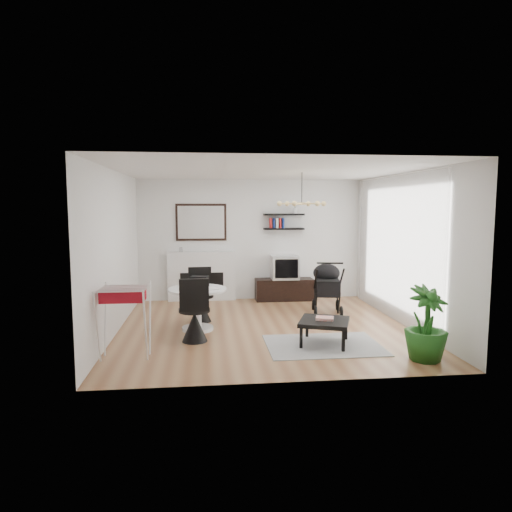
{
  "coord_description": "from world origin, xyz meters",
  "views": [
    {
      "loc": [
        -1.0,
        -7.71,
        2.11
      ],
      "look_at": [
        -0.11,
        0.4,
        1.21
      ],
      "focal_mm": 32.0,
      "sensor_mm": 36.0,
      "label": 1
    }
  ],
  "objects": [
    {
      "name": "pendant_lamp",
      "position": [
        0.7,
        0.3,
        2.15
      ],
      "size": [
        0.9,
        0.9,
        0.1
      ],
      "primitive_type": null,
      "color": "#E3C377",
      "rests_on": "ceiling"
    },
    {
      "name": "chair_near",
      "position": [
        -1.19,
        -0.71,
        0.32
      ],
      "size": [
        0.49,
        0.49,
        1.02
      ],
      "rotation": [
        0.0,
        0.0,
        3.17
      ],
      "color": "black",
      "rests_on": "floor"
    },
    {
      "name": "sheer_curtain",
      "position": [
        2.4,
        0.2,
        1.35
      ],
      "size": [
        0.04,
        3.6,
        2.6
      ],
      "primitive_type": "cube",
      "color": "white",
      "rests_on": "wall_right"
    },
    {
      "name": "laptop",
      "position": [
        -1.27,
        -0.05,
        0.73
      ],
      "size": [
        0.36,
        0.34,
        0.02
      ],
      "primitive_type": "imported",
      "rotation": [
        0.0,
        0.0,
        0.62
      ],
      "color": "black",
      "rests_on": "dining_table"
    },
    {
      "name": "magazines",
      "position": [
        0.79,
        -1.05,
        0.4
      ],
      "size": [
        0.31,
        0.28,
        0.04
      ],
      "primitive_type": "cube",
      "rotation": [
        0.0,
        0.0,
        -0.3
      ],
      "color": "#CF4833",
      "rests_on": "coffee_table"
    },
    {
      "name": "crt_tv",
      "position": [
        0.74,
        2.26,
        0.75
      ],
      "size": [
        0.6,
        0.52,
        0.52
      ],
      "color": "silver",
      "rests_on": "tv_console"
    },
    {
      "name": "wall_right",
      "position": [
        2.5,
        0.0,
        1.35
      ],
      "size": [
        0.0,
        5.0,
        5.0
      ],
      "primitive_type": "plane",
      "rotation": [
        1.57,
        0.0,
        -1.57
      ],
      "color": "white",
      "rests_on": "floor"
    },
    {
      "name": "coffee_table",
      "position": [
        0.78,
        -1.07,
        0.34
      ],
      "size": [
        0.93,
        0.93,
        0.37
      ],
      "rotation": [
        0.0,
        0.0,
        -0.36
      ],
      "color": "black",
      "rests_on": "rug"
    },
    {
      "name": "chair_far",
      "position": [
        -1.11,
        0.55,
        0.31
      ],
      "size": [
        0.47,
        0.48,
        0.98
      ],
      "rotation": [
        0.0,
        0.0,
        0.07
      ],
      "color": "black",
      "rests_on": "floor"
    },
    {
      "name": "wall_left",
      "position": [
        -2.5,
        0.0,
        1.35
      ],
      "size": [
        0.0,
        5.0,
        5.0
      ],
      "primitive_type": "plane",
      "rotation": [
        1.57,
        0.0,
        1.57
      ],
      "color": "white",
      "rests_on": "floor"
    },
    {
      "name": "shelf_lower",
      "position": [
        0.74,
        2.37,
        1.6
      ],
      "size": [
        0.9,
        0.25,
        0.04
      ],
      "primitive_type": "cube",
      "color": "black",
      "rests_on": "wall_back"
    },
    {
      "name": "wall_back",
      "position": [
        0.0,
        2.5,
        1.35
      ],
      "size": [
        5.0,
        0.0,
        5.0
      ],
      "primitive_type": "plane",
      "rotation": [
        1.57,
        0.0,
        0.0
      ],
      "color": "white",
      "rests_on": "floor"
    },
    {
      "name": "tv_console",
      "position": [
        0.74,
        2.26,
        0.24
      ],
      "size": [
        1.29,
        0.45,
        0.48
      ],
      "primitive_type": "cube",
      "color": "black",
      "rests_on": "floor"
    },
    {
      "name": "stroller",
      "position": [
        1.37,
        0.97,
        0.46
      ],
      "size": [
        0.68,
        0.94,
        1.08
      ],
      "rotation": [
        0.0,
        0.0,
        -0.17
      ],
      "color": "black",
      "rests_on": "floor"
    },
    {
      "name": "newspaper",
      "position": [
        -0.98,
        -0.12,
        0.73
      ],
      "size": [
        0.38,
        0.35,
        0.01
      ],
      "primitive_type": "cube",
      "rotation": [
        0.0,
        0.0,
        0.33
      ],
      "color": "white",
      "rests_on": "dining_table"
    },
    {
      "name": "drinking_glass",
      "position": [
        -1.42,
        0.07,
        0.78
      ],
      "size": [
        0.07,
        0.07,
        0.11
      ],
      "primitive_type": "cylinder",
      "color": "white",
      "rests_on": "dining_table"
    },
    {
      "name": "dining_table",
      "position": [
        -1.16,
        -0.04,
        0.48
      ],
      "size": [
        0.99,
        0.99,
        0.72
      ],
      "color": "white",
      "rests_on": "floor"
    },
    {
      "name": "black_bag",
      "position": [
        -1.12,
        0.15,
        0.81
      ],
      "size": [
        0.33,
        0.25,
        0.18
      ],
      "primitive_type": "cube",
      "rotation": [
        0.0,
        0.0,
        -0.25
      ],
      "color": "black",
      "rests_on": "dining_table"
    },
    {
      "name": "ceiling",
      "position": [
        0.0,
        0.0,
        2.7
      ],
      "size": [
        5.0,
        5.0,
        0.0
      ],
      "primitive_type": "plane",
      "color": "white",
      "rests_on": "wall_back"
    },
    {
      "name": "rug",
      "position": [
        0.76,
        -1.13,
        0.01
      ],
      "size": [
        1.72,
        1.25,
        0.01
      ],
      "primitive_type": "cube",
      "color": "gray",
      "rests_on": "floor"
    },
    {
      "name": "fireplace",
      "position": [
        -1.1,
        2.42,
        0.69
      ],
      "size": [
        1.5,
        0.17,
        2.16
      ],
      "color": "white",
      "rests_on": "floor"
    },
    {
      "name": "drying_rack",
      "position": [
        -2.13,
        -1.38,
        0.53
      ],
      "size": [
        0.68,
        0.63,
        1.01
      ],
      "rotation": [
        0.0,
        0.0,
        -0.01
      ],
      "color": "white",
      "rests_on": "floor"
    },
    {
      "name": "potted_plant",
      "position": [
        1.98,
        -1.92,
        0.51
      ],
      "size": [
        0.75,
        0.75,
        1.03
      ],
      "primitive_type": "imported",
      "rotation": [
        0.0,
        0.0,
        0.38
      ],
      "color": "#1D5718",
      "rests_on": "floor"
    },
    {
      "name": "floor",
      "position": [
        0.0,
        0.0,
        0.0
      ],
      "size": [
        5.0,
        5.0,
        0.0
      ],
      "primitive_type": "plane",
      "color": "brown",
      "rests_on": "ground"
    },
    {
      "name": "shelf_upper",
      "position": [
        0.74,
        2.37,
        1.92
      ],
      "size": [
        0.9,
        0.25,
        0.04
      ],
      "primitive_type": "cube",
      "color": "black",
      "rests_on": "wall_back"
    }
  ]
}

